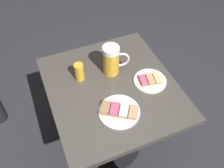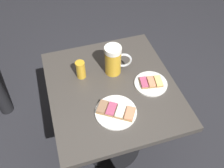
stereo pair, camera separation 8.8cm
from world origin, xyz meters
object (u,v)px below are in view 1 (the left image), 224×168
object	(u,v)px
plate_near	(119,111)
beer_mug	(112,60)
plate_far	(150,80)
beer_glass_small	(79,72)

from	to	relation	value
plate_near	beer_mug	distance (m)	0.31
plate_near	beer_mug	size ratio (longest dim) A/B	1.17
plate_near	beer_mug	world-z (taller)	beer_mug
plate_far	beer_glass_small	bearing A→B (deg)	-25.88
plate_near	beer_glass_small	bearing A→B (deg)	-69.30
plate_near	beer_glass_small	size ratio (longest dim) A/B	1.98
plate_near	plate_far	size ratio (longest dim) A/B	1.15
plate_near	beer_mug	bearing A→B (deg)	-105.04
plate_far	beer_glass_small	size ratio (longest dim) A/B	1.71
beer_mug	beer_glass_small	world-z (taller)	beer_mug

